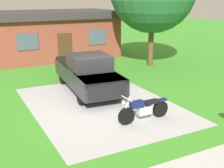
{
  "coord_description": "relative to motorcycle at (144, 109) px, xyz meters",
  "views": [
    {
      "loc": [
        -5.2,
        -11.0,
        4.59
      ],
      "look_at": [
        0.51,
        -0.1,
        0.9
      ],
      "focal_mm": 47.36,
      "sensor_mm": 36.0,
      "label": 1
    }
  ],
  "objects": [
    {
      "name": "ground_plane",
      "position": [
        -0.7,
        2.31,
        -0.47
      ],
      "size": [
        80.0,
        80.0,
        0.0
      ],
      "primitive_type": "plane",
      "color": "#40952B"
    },
    {
      "name": "driveway_pad",
      "position": [
        -0.7,
        2.31,
        -0.47
      ],
      "size": [
        5.85,
        7.93,
        0.01
      ],
      "primitive_type": "cube",
      "color": "#B5B5B5",
      "rests_on": "ground"
    },
    {
      "name": "motorcycle",
      "position": [
        0.0,
        0.0,
        0.0
      ],
      "size": [
        2.21,
        0.7,
        1.09
      ],
      "color": "black",
      "rests_on": "ground"
    },
    {
      "name": "pickup_truck",
      "position": [
        -0.43,
        4.47,
        0.48
      ],
      "size": [
        2.51,
        5.78,
        1.9
      ],
      "color": "black",
      "rests_on": "ground"
    },
    {
      "name": "neighbor_house",
      "position": [
        0.67,
        13.47,
        1.32
      ],
      "size": [
        9.6,
        5.6,
        3.5
      ],
      "color": "brown",
      "rests_on": "ground"
    }
  ]
}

